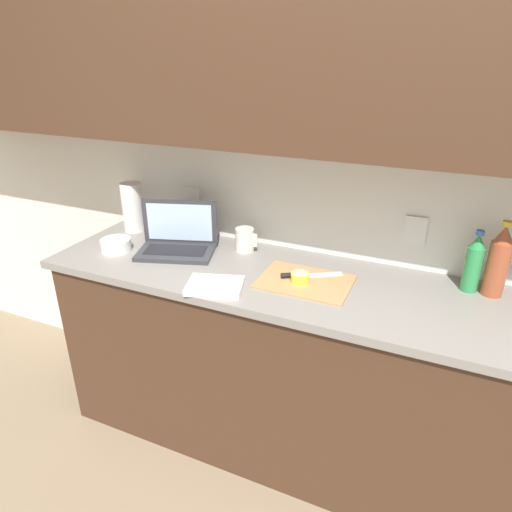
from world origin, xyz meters
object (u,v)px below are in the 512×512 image
Objects in this scene: measuring_cup at (245,240)px; bottle_green_soda at (498,262)px; bowl_white at (116,245)px; paper_towel_roll at (133,207)px; lemon_half_cut at (300,277)px; laptop at (178,240)px; cutting_board at (305,282)px; bottle_oil_tall at (474,264)px; knife at (301,275)px.

bottle_green_soda is at bearing 0.49° from measuring_cup.
bottle_green_soda is 1.64m from bowl_white.
lemon_half_cut is at bearing -12.42° from paper_towel_roll.
measuring_cup is (-0.35, 0.21, 0.03)m from lemon_half_cut.
cutting_board is at bearing -23.58° from laptop.
bottle_green_soda is 1.19× the size of paper_towel_roll.
bottle_oil_tall is (0.63, 0.22, 0.09)m from lemon_half_cut.
bottle_oil_tall is 0.98m from measuring_cup.
laptop is 1.58× the size of paper_towel_roll.
cutting_board is 0.93m from bowl_white.
measuring_cup is 0.65m from paper_towel_roll.
cutting_board is 2.64× the size of bowl_white.
measuring_cup is 0.78× the size of bowl_white.
laptop is at bearing 23.04° from bowl_white.
bottle_oil_tall is 1.62m from paper_towel_roll.
knife is 0.94× the size of bottle_oil_tall.
laptop is 0.30m from bowl_white.
laptop is 0.66m from cutting_board.
bottle_oil_tall is (1.27, 0.14, 0.06)m from laptop.
cutting_board is at bearing -163.69° from bottle_green_soda.
cutting_board is 0.74m from bottle_green_soda.
cutting_board is at bearing 3.17° from bowl_white.
lemon_half_cut is at bearing -160.83° from bottle_oil_tall.
paper_towel_roll is at bearing 179.26° from measuring_cup.
laptop is at bearing 174.39° from cutting_board.
measuring_cup is at bearing 148.77° from lemon_half_cut.
measuring_cup is at bearing -0.74° from paper_towel_roll.
bottle_oil_tall reaches higher than bowl_white.
knife is 0.67m from bottle_oil_tall.
bowl_white is (-0.27, -0.12, -0.03)m from laptop.
measuring_cup is at bearing 6.25° from laptop.
bottle_green_soda reaches higher than bottle_oil_tall.
paper_towel_roll is at bearing 137.88° from knife.
paper_towel_roll is (-0.98, 0.17, 0.11)m from knife.
measuring_cup is 0.44× the size of paper_towel_roll.
lemon_half_cut is at bearing -31.23° from measuring_cup.
paper_towel_roll is (-1.62, -0.00, 0.01)m from bottle_oil_tall.
paper_towel_roll reaches higher than laptop.
bottle_oil_tall reaches higher than lemon_half_cut.
measuring_cup is at bearing 121.84° from knife.
bottle_oil_tall is (0.64, 0.17, 0.10)m from knife.
paper_towel_roll is (-0.09, 0.25, 0.10)m from bowl_white.
bottle_green_soda is 0.09m from bottle_oil_tall.
cutting_board is 3.37× the size of measuring_cup.
bottle_green_soda is 2.73× the size of measuring_cup.
lemon_half_cut is 1.02m from paper_towel_roll.
bowl_white is 0.56× the size of paper_towel_roll.
laptop is 2.84× the size of bowl_white.
cutting_board is (0.65, -0.06, -0.05)m from laptop.
knife is at bearing 100.20° from lemon_half_cut.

